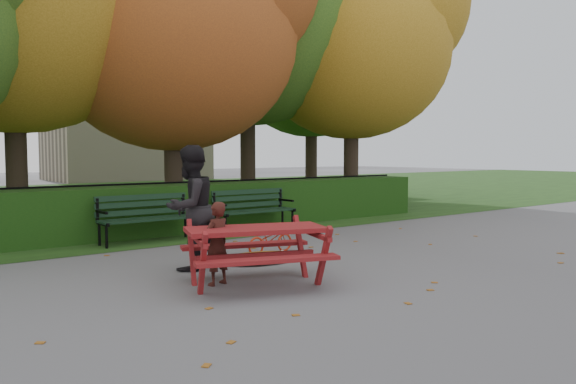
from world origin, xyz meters
TOP-DOWN VIEW (x-y plane):
  - ground at (0.00, 0.00)m, footprint 90.00×90.00m
  - grass_strip at (0.00, 14.00)m, footprint 90.00×90.00m
  - building_right at (8.00, 28.00)m, footprint 9.00×6.00m
  - hedge at (0.00, 4.50)m, footprint 13.00×0.90m
  - iron_fence at (0.00, 5.30)m, footprint 14.00×0.04m
  - tree_c at (0.83, 5.96)m, footprint 6.30×6.00m
  - tree_d at (3.88, 7.23)m, footprint 7.14×6.80m
  - tree_e at (6.52, 5.77)m, footprint 6.09×5.80m
  - tree_g at (8.33, 9.76)m, footprint 6.30×6.00m
  - bench_left at (-1.30, 3.70)m, footprint 1.80×0.57m
  - bench_right at (1.10, 3.70)m, footprint 1.80×0.57m
  - picnic_table at (-1.61, -0.38)m, footprint 2.08×1.87m
  - leaf_pile at (-0.64, 0.92)m, footprint 1.52×1.24m
  - leaf_scatter at (0.00, 0.30)m, footprint 9.00×5.70m
  - child at (-1.99, -0.07)m, footprint 0.43×0.34m
  - adult at (-1.81, 0.97)m, footprint 1.05×0.94m
  - bicycle at (-0.18, 1.30)m, footprint 0.94×0.39m

SIDE VIEW (x-z plane):
  - ground at x=0.00m, z-range 0.00..0.00m
  - grass_strip at x=0.00m, z-range 0.01..0.01m
  - leaf_scatter at x=0.00m, z-range 0.00..0.01m
  - leaf_pile at x=-0.64m, z-range 0.00..0.09m
  - bicycle at x=-0.18m, z-range 0.00..0.48m
  - hedge at x=0.00m, z-range 0.00..1.00m
  - bench_left at x=-1.30m, z-range 0.08..0.96m
  - bench_right at x=1.10m, z-range 0.08..0.96m
  - child at x=-1.99m, z-range 0.00..1.05m
  - iron_fence at x=0.00m, z-range 0.03..1.05m
  - picnic_table at x=-1.61m, z-range 0.15..0.99m
  - adult at x=-1.81m, z-range 0.00..1.77m
  - tree_c at x=0.83m, z-range 0.82..8.82m
  - tree_e at x=6.52m, z-range 1.01..9.16m
  - tree_g at x=8.33m, z-range 1.10..9.65m
  - tree_d at x=3.88m, z-range 1.19..10.77m
  - building_right at x=8.00m, z-range 0.00..12.00m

